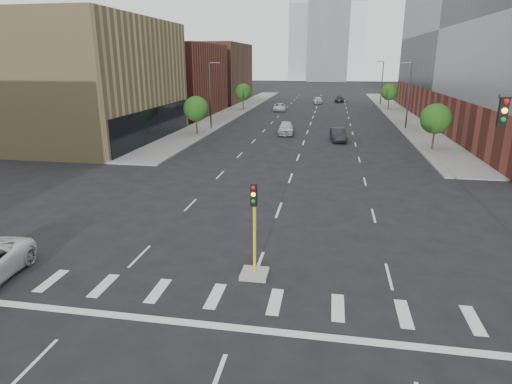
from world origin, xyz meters
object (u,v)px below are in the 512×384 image
(median_traffic_signal, at_px, (254,257))
(car_deep_right, at_px, (340,99))
(car_distant, at_px, (318,100))
(car_near_left, at_px, (286,128))
(car_far_left, at_px, (280,107))
(car_mid_right, at_px, (338,135))

(median_traffic_signal, bearing_deg, car_deep_right, 86.78)
(car_distant, bearing_deg, car_near_left, -96.52)
(car_near_left, bearing_deg, car_deep_right, 76.90)
(car_far_left, relative_size, car_distant, 1.12)
(car_near_left, distance_m, car_distant, 42.46)
(median_traffic_signal, height_order, car_distant, median_traffic_signal)
(car_near_left, bearing_deg, car_distant, 82.40)
(car_far_left, height_order, car_deep_right, car_far_left)
(car_mid_right, relative_size, car_far_left, 0.90)
(car_near_left, relative_size, car_far_left, 0.99)
(median_traffic_signal, relative_size, car_distant, 0.97)
(car_near_left, distance_m, car_far_left, 27.12)
(car_distant, bearing_deg, car_mid_right, -87.94)
(median_traffic_signal, bearing_deg, car_mid_right, 83.45)
(car_near_left, relative_size, car_deep_right, 1.05)
(car_near_left, relative_size, car_distant, 1.11)
(car_far_left, bearing_deg, car_distant, 61.67)
(median_traffic_signal, relative_size, car_mid_right, 0.96)
(car_near_left, height_order, car_mid_right, car_near_left)
(median_traffic_signal, xyz_separation_m, car_near_left, (-2.68, 38.61, -0.12))
(car_far_left, xyz_separation_m, car_deep_right, (11.54, 19.81, -0.01))
(median_traffic_signal, height_order, car_mid_right, median_traffic_signal)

